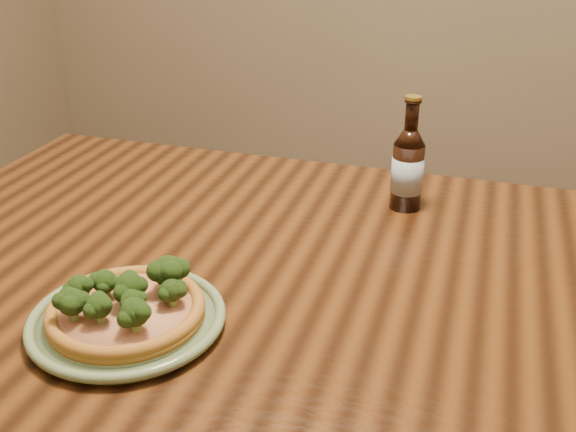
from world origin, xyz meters
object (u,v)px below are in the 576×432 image
(plate, at_px, (127,319))
(beer_bottle, at_px, (408,168))
(pizza, at_px, (126,307))
(table, at_px, (370,342))

(plate, distance_m, beer_bottle, 0.55)
(pizza, bearing_deg, table, 32.82)
(table, xyz_separation_m, pizza, (-0.28, -0.18, 0.12))
(table, xyz_separation_m, plate, (-0.28, -0.18, 0.10))
(table, xyz_separation_m, beer_bottle, (0.00, 0.28, 0.17))
(pizza, xyz_separation_m, beer_bottle, (0.29, 0.47, 0.04))
(table, distance_m, pizza, 0.36)
(table, distance_m, beer_bottle, 0.33)
(plate, relative_size, beer_bottle, 1.26)
(plate, bearing_deg, pizza, -7.51)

